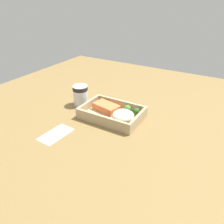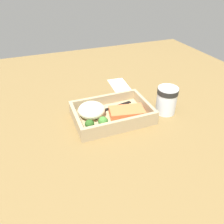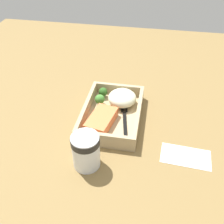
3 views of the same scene
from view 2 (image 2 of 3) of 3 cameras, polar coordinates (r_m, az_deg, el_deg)
The scene contains 10 objects.
ground_plane at distance 79.24cm, azimuth -0.00°, elevation -2.22°, with size 160.00×160.00×2.00cm, color olive.
takeout_tray at distance 78.31cm, azimuth -0.00°, elevation -1.28°, with size 26.92×18.18×1.20cm, color tan.
tray_rim at distance 76.92cm, azimuth -0.00°, elevation 0.23°, with size 26.92×18.18×3.73cm.
salmon_fillet at distance 76.67cm, azimuth 3.87°, elevation -0.25°, with size 11.97×6.73×3.15cm, color orange.
mashed_potatoes at distance 76.65cm, azimuth -5.37°, elevation 0.50°, with size 9.51×9.56×5.03cm, color #E8E7C1.
broccoli_floret_1 at distance 71.37cm, azimuth -2.33°, elevation -2.52°, with size 3.34×3.34×3.93cm.
broccoli_floret_2 at distance 70.57cm, azimuth -5.88°, elevation -3.23°, with size 3.08×3.08×3.75cm.
fork at distance 81.50cm, azimuth -0.41°, elevation 0.97°, with size 15.84×4.45×0.44cm.
paper_cup at distance 81.52cm, azimuth 14.10°, elevation 3.35°, with size 7.46×7.46×10.12cm.
receipt_slip at distance 101.16cm, azimuth 1.91°, elevation 7.06°, with size 7.53×13.71×0.24cm, color white.
Camera 2 is at (23.00, 59.82, 45.60)cm, focal length 35.00 mm.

